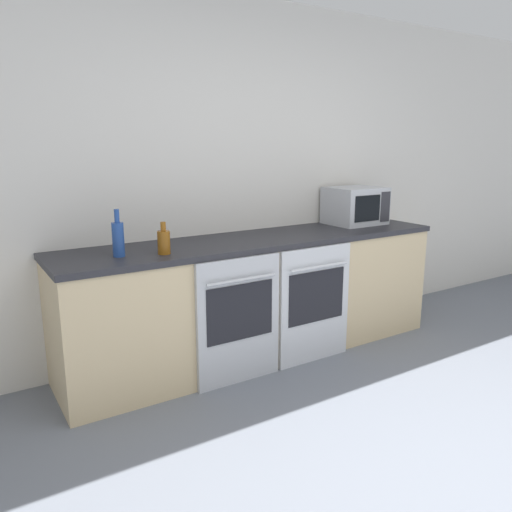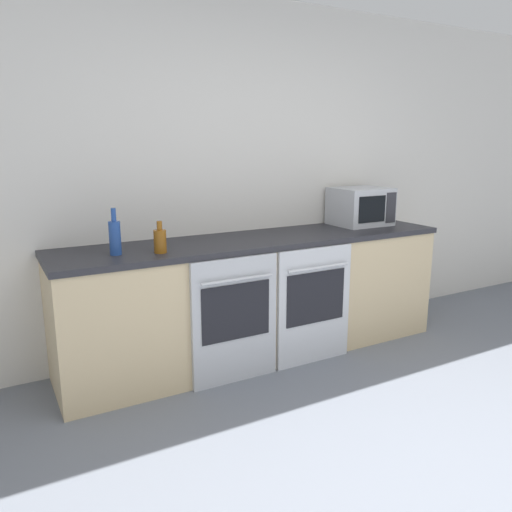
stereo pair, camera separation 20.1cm
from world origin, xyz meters
The scene contains 7 objects.
wall_back centered at (0.00, 2.44, 1.30)m, with size 10.00×0.06×2.60m.
counter_back centered at (0.00, 2.10, 0.45)m, with size 2.93×0.65×0.89m.
oven_left centered at (-0.36, 1.76, 0.43)m, with size 0.61×0.06×0.85m.
oven_right centered at (0.27, 1.76, 0.43)m, with size 0.61×0.06×0.85m.
microwave centered at (1.03, 2.20, 1.05)m, with size 0.45×0.38×0.31m.
bottle_blue centered at (-1.04, 2.03, 1.01)m, with size 0.07×0.07×0.29m.
bottle_amber centered at (-0.79, 1.95, 0.97)m, with size 0.08×0.08×0.20m.
Camera 2 is at (-1.74, -1.00, 1.57)m, focal length 35.00 mm.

